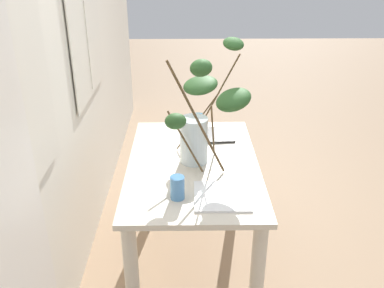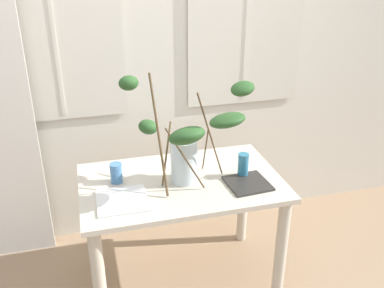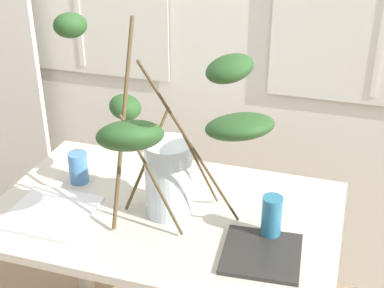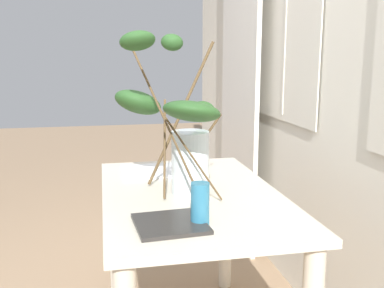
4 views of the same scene
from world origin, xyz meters
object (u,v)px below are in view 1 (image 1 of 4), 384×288
drinking_glass_blue_left (177,188)px  drinking_glass_blue_right (199,125)px  vase_with_branches (204,115)px  dining_table (193,185)px  plate_square_right (214,135)px  plate_square_left (222,196)px

drinking_glass_blue_left → drinking_glass_blue_right: 0.76m
vase_with_branches → drinking_glass_blue_left: bearing=161.0°
dining_table → vase_with_branches: vase_with_branches is taller
drinking_glass_blue_right → plate_square_right: size_ratio=0.62×
plate_square_right → vase_with_branches: bearing=165.2°
vase_with_branches → plate_square_left: vase_with_branches is taller
vase_with_branches → drinking_glass_blue_right: size_ratio=4.89×
drinking_glass_blue_left → plate_square_left: (0.01, -0.22, -0.05)m
plate_square_left → plate_square_right: plate_square_right is taller
plate_square_right → drinking_glass_blue_left: bearing=162.8°
drinking_glass_blue_left → plate_square_left: size_ratio=0.43×
vase_with_branches → drinking_glass_blue_left: 0.49m
vase_with_branches → drinking_glass_blue_right: 0.39m
vase_with_branches → plate_square_left: (-0.41, -0.08, -0.27)m
drinking_glass_blue_right → plate_square_left: drinking_glass_blue_right is taller
vase_with_branches → plate_square_left: 0.49m
dining_table → vase_with_branches: size_ratio=1.65×
plate_square_left → plate_square_right: size_ratio=1.17×
dining_table → plate_square_right: bearing=-21.6°
drinking_glass_blue_left → plate_square_left: drinking_glass_blue_left is taller
vase_with_branches → plate_square_left: size_ratio=2.61×
plate_square_right → plate_square_left: bearing=179.5°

